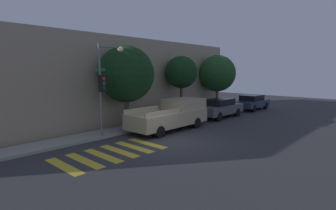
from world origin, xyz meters
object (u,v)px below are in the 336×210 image
(sedan_middle, at_px, (252,102))
(tree_far_end, at_px, (217,73))
(pickup_truck, at_px, (172,115))
(tree_near_corner, at_px, (126,74))
(traffic_light_pole, at_px, (106,77))
(sedan_near_corner, at_px, (220,108))
(tree_midblock, at_px, (181,72))

(sedan_middle, xyz_separation_m, tree_far_end, (-3.13, 1.98, 2.73))
(pickup_truck, height_order, tree_far_end, tree_far_end)
(pickup_truck, relative_size, tree_near_corner, 1.06)
(traffic_light_pole, relative_size, pickup_truck, 0.93)
(sedan_near_corner, bearing_deg, pickup_truck, -180.00)
(traffic_light_pole, distance_m, pickup_truck, 4.85)
(tree_far_end, bearing_deg, tree_near_corner, 180.00)
(tree_far_end, bearing_deg, sedan_middle, -32.33)
(sedan_near_corner, xyz_separation_m, sedan_middle, (5.74, 0.00, -0.04))
(traffic_light_pole, height_order, sedan_near_corner, traffic_light_pole)
(sedan_near_corner, height_order, tree_far_end, tree_far_end)
(pickup_truck, relative_size, tree_far_end, 1.08)
(pickup_truck, height_order, sedan_near_corner, pickup_truck)
(traffic_light_pole, xyz_separation_m, sedan_near_corner, (9.78, -1.27, -2.60))
(tree_near_corner, relative_size, tree_far_end, 1.02)
(tree_far_end, bearing_deg, traffic_light_pole, -176.71)
(tree_near_corner, bearing_deg, tree_far_end, -0.00)
(sedan_near_corner, distance_m, tree_midblock, 4.24)
(sedan_near_corner, bearing_deg, tree_near_corner, 165.82)
(traffic_light_pole, relative_size, sedan_near_corner, 1.14)
(tree_far_end, bearing_deg, tree_midblock, 180.00)
(traffic_light_pole, distance_m, tree_near_corner, 2.07)
(traffic_light_pole, distance_m, tree_midblock, 7.33)
(traffic_light_pole, height_order, tree_far_end, traffic_light_pole)
(traffic_light_pole, bearing_deg, sedan_middle, -4.67)
(tree_near_corner, bearing_deg, pickup_truck, -44.08)
(sedan_middle, height_order, tree_far_end, tree_far_end)
(tree_near_corner, relative_size, tree_midblock, 1.09)
(tree_midblock, bearing_deg, tree_near_corner, 180.00)
(tree_midblock, bearing_deg, traffic_light_pole, -174.43)
(tree_near_corner, bearing_deg, traffic_light_pole, -159.88)
(sedan_middle, bearing_deg, tree_midblock, 166.47)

